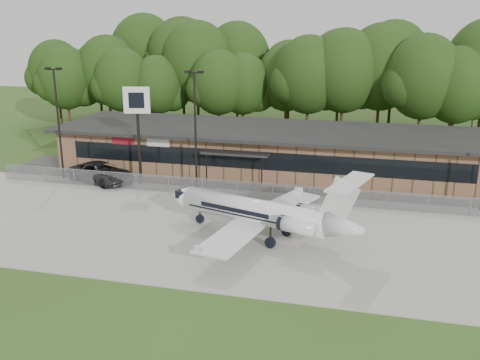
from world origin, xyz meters
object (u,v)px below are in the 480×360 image
(suv, at_px, (102,173))
(pole_sign, at_px, (137,111))
(business_jet, at_px, (261,213))
(terminal, at_px, (270,149))

(suv, height_order, pole_sign, pole_sign)
(business_jet, relative_size, suv, 2.31)
(business_jet, xyz_separation_m, pole_sign, (-13.06, 9.71, 4.84))
(business_jet, height_order, pole_sign, pole_sign)
(terminal, bearing_deg, suv, -152.09)
(terminal, relative_size, pole_sign, 4.71)
(terminal, distance_m, business_jet, 17.07)
(pole_sign, bearing_deg, business_jet, -50.36)
(terminal, distance_m, pole_sign, 13.37)
(terminal, height_order, business_jet, business_jet)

